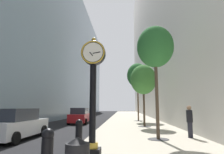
% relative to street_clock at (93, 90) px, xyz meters
% --- Properties ---
extents(ground_plane, '(110.00, 110.00, 0.00)m').
position_rel_street_clock_xyz_m(ground_plane, '(-0.98, 21.92, -2.39)').
color(ground_plane, black).
rests_on(ground_plane, ground).
extents(sidewalk_right, '(6.43, 80.00, 0.14)m').
position_rel_street_clock_xyz_m(sidewalk_right, '(2.23, 24.92, -2.32)').
color(sidewalk_right, '#BCB29E').
rests_on(sidewalk_right, ground).
extents(building_block_left, '(9.00, 80.00, 25.30)m').
position_rel_street_clock_xyz_m(building_block_left, '(-12.28, 24.92, 10.26)').
color(building_block_left, '#849EB2').
rests_on(building_block_left, ground).
extents(building_block_right, '(9.00, 80.00, 38.43)m').
position_rel_street_clock_xyz_m(building_block_right, '(9.94, 24.92, 16.82)').
color(building_block_right, '#B7B2A8').
rests_on(building_block_right, ground).
extents(street_clock, '(0.84, 0.55, 4.12)m').
position_rel_street_clock_xyz_m(street_clock, '(0.00, 0.00, 0.00)').
color(street_clock, black).
rests_on(street_clock, sidewalk_right).
extents(bollard_nearest, '(0.29, 0.29, 1.18)m').
position_rel_street_clock_xyz_m(bollard_nearest, '(-0.77, -1.88, -1.64)').
color(bollard_nearest, black).
rests_on(bollard_nearest, sidewalk_right).
extents(bollard_second, '(0.29, 0.29, 1.18)m').
position_rel_street_clock_xyz_m(bollard_second, '(-0.77, 1.41, -1.64)').
color(bollard_second, black).
rests_on(bollard_second, sidewalk_right).
extents(bollard_third, '(0.29, 0.29, 1.18)m').
position_rel_street_clock_xyz_m(bollard_third, '(-0.77, 4.69, -1.64)').
color(bollard_third, black).
rests_on(bollard_third, sidewalk_right).
extents(street_tree_near, '(2.03, 2.03, 6.18)m').
position_rel_street_clock_xyz_m(street_tree_near, '(2.85, 4.04, 2.71)').
color(street_tree_near, '#333335').
rests_on(street_tree_near, sidewalk_right).
extents(street_tree_mid_near, '(2.29, 2.29, 5.41)m').
position_rel_street_clock_xyz_m(street_tree_mid_near, '(2.85, 10.66, 1.81)').
color(street_tree_mid_near, '#333335').
rests_on(street_tree_mid_near, sidewalk_right).
extents(street_tree_mid_far, '(2.61, 2.61, 7.05)m').
position_rel_street_clock_xyz_m(street_tree_mid_far, '(2.85, 17.28, 3.27)').
color(street_tree_mid_far, '#333335').
rests_on(street_tree_mid_far, sidewalk_right).
extents(pedestrian_walking, '(0.43, 0.43, 1.76)m').
position_rel_street_clock_xyz_m(pedestrian_walking, '(4.72, 4.68, -1.32)').
color(pedestrian_walking, '#23232D').
rests_on(pedestrian_walking, sidewalk_right).
extents(car_white_near, '(2.11, 4.62, 1.73)m').
position_rel_street_clock_xyz_m(car_white_near, '(-5.04, 4.35, -1.56)').
color(car_white_near, silver).
rests_on(car_white_near, ground).
extents(car_red_mid, '(2.03, 4.37, 1.71)m').
position_rel_street_clock_xyz_m(car_red_mid, '(-3.70, 14.79, -1.57)').
color(car_red_mid, '#AD191E').
rests_on(car_red_mid, ground).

